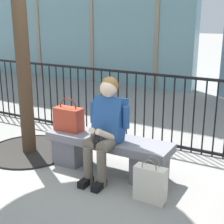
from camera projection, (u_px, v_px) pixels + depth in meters
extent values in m
plane|color=gray|center=(108.00, 171.00, 4.23)|extent=(60.00, 60.00, 0.00)
cube|color=slate|center=(108.00, 141.00, 4.12)|extent=(1.60, 0.44, 0.10)
cube|color=slate|center=(71.00, 150.00, 4.44)|extent=(0.36, 0.37, 0.35)
cube|color=slate|center=(150.00, 168.00, 3.92)|extent=(0.36, 0.37, 0.35)
cylinder|color=#6B6051|center=(97.00, 140.00, 3.97)|extent=(0.15, 0.40, 0.15)
cylinder|color=#6B6051|center=(88.00, 165.00, 3.87)|extent=(0.11, 0.11, 0.45)
cube|color=black|center=(86.00, 182.00, 3.88)|extent=(0.09, 0.22, 0.08)
cylinder|color=#6B6051|center=(110.00, 143.00, 3.89)|extent=(0.15, 0.40, 0.15)
cylinder|color=#6B6051|center=(102.00, 169.00, 3.79)|extent=(0.11, 0.11, 0.45)
cube|color=black|center=(99.00, 186.00, 3.79)|extent=(0.09, 0.22, 0.08)
cube|color=#234C8C|center=(109.00, 119.00, 3.98)|extent=(0.36, 0.30, 0.55)
cylinder|color=#234C8C|center=(94.00, 112.00, 4.07)|extent=(0.08, 0.08, 0.26)
cylinder|color=beige|center=(94.00, 133.00, 3.86)|extent=(0.16, 0.28, 0.20)
cylinder|color=#234C8C|center=(126.00, 117.00, 3.86)|extent=(0.08, 0.08, 0.26)
cylinder|color=beige|center=(106.00, 135.00, 3.79)|extent=(0.16, 0.28, 0.20)
cube|color=black|center=(97.00, 137.00, 3.78)|extent=(0.07, 0.10, 0.13)
sphere|color=beige|center=(108.00, 88.00, 3.86)|extent=(0.20, 0.20, 0.20)
sphere|color=olive|center=(110.00, 85.00, 3.87)|extent=(0.20, 0.20, 0.20)
cube|color=#B23823|center=(69.00, 119.00, 4.33)|extent=(0.37, 0.18, 0.30)
torus|color=maroon|center=(68.00, 108.00, 4.28)|extent=(0.26, 0.02, 0.26)
cube|color=beige|center=(150.00, 184.00, 3.51)|extent=(0.34, 0.14, 0.39)
torus|color=slate|center=(149.00, 167.00, 3.41)|extent=(0.16, 0.01, 0.16)
torus|color=slate|center=(153.00, 164.00, 3.49)|extent=(0.16, 0.01, 0.16)
cylinder|color=black|center=(1.00, 88.00, 6.38)|extent=(0.02, 0.02, 1.09)
cylinder|color=black|center=(7.00, 89.00, 6.31)|extent=(0.02, 0.02, 1.09)
cylinder|color=black|center=(13.00, 89.00, 6.24)|extent=(0.02, 0.02, 1.09)
cylinder|color=black|center=(19.00, 90.00, 6.17)|extent=(0.02, 0.02, 1.09)
cylinder|color=black|center=(25.00, 91.00, 6.10)|extent=(0.02, 0.02, 1.09)
cylinder|color=black|center=(31.00, 92.00, 6.03)|extent=(0.02, 0.02, 1.09)
cylinder|color=black|center=(37.00, 93.00, 5.96)|extent=(0.02, 0.02, 1.09)
cylinder|color=black|center=(44.00, 94.00, 5.89)|extent=(0.02, 0.02, 1.09)
cylinder|color=black|center=(50.00, 95.00, 5.82)|extent=(0.02, 0.02, 1.09)
cylinder|color=black|center=(57.00, 96.00, 5.75)|extent=(0.02, 0.02, 1.09)
cylinder|color=black|center=(64.00, 97.00, 5.68)|extent=(0.02, 0.02, 1.09)
cylinder|color=black|center=(71.00, 98.00, 5.62)|extent=(0.02, 0.02, 1.09)
cylinder|color=black|center=(79.00, 99.00, 5.55)|extent=(0.02, 0.02, 1.09)
cylinder|color=black|center=(86.00, 100.00, 5.48)|extent=(0.02, 0.02, 1.09)
cylinder|color=black|center=(94.00, 101.00, 5.41)|extent=(0.02, 0.02, 1.09)
cylinder|color=black|center=(102.00, 102.00, 5.34)|extent=(0.02, 0.02, 1.09)
cylinder|color=black|center=(110.00, 104.00, 5.27)|extent=(0.02, 0.02, 1.09)
cylinder|color=black|center=(118.00, 105.00, 5.20)|extent=(0.02, 0.02, 1.09)
cylinder|color=black|center=(127.00, 106.00, 5.13)|extent=(0.02, 0.02, 1.09)
cylinder|color=black|center=(135.00, 107.00, 5.06)|extent=(0.02, 0.02, 1.09)
cylinder|color=black|center=(144.00, 109.00, 4.99)|extent=(0.02, 0.02, 1.09)
cylinder|color=black|center=(154.00, 110.00, 4.92)|extent=(0.02, 0.02, 1.09)
cylinder|color=black|center=(163.00, 111.00, 4.85)|extent=(0.02, 0.02, 1.09)
cylinder|color=black|center=(173.00, 113.00, 4.78)|extent=(0.02, 0.02, 1.09)
cylinder|color=black|center=(183.00, 114.00, 4.71)|extent=(0.02, 0.02, 1.09)
cylinder|color=black|center=(194.00, 116.00, 4.65)|extent=(0.02, 0.02, 1.09)
cylinder|color=black|center=(204.00, 117.00, 4.58)|extent=(0.02, 0.02, 1.09)
cylinder|color=black|center=(215.00, 119.00, 4.51)|extent=(0.02, 0.02, 1.09)
cube|color=black|center=(144.00, 140.00, 5.13)|extent=(8.60, 0.04, 0.04)
cube|color=black|center=(145.00, 74.00, 4.84)|extent=(8.60, 0.04, 0.04)
cylinder|color=black|center=(30.00, 151.00, 4.83)|extent=(1.21, 1.21, 0.01)
torus|color=black|center=(30.00, 150.00, 4.83)|extent=(1.24, 1.24, 0.03)
cylinder|color=#423021|center=(21.00, 30.00, 4.35)|extent=(0.19, 0.19, 3.40)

